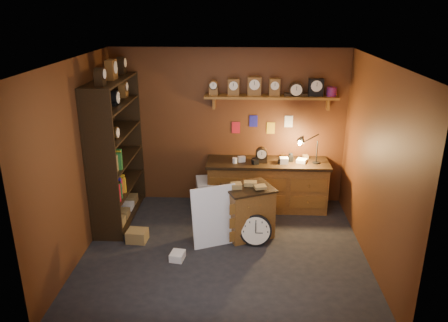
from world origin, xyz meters
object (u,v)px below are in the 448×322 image
Objects in this scene: low_cabinet at (248,209)px; big_round_clock at (256,230)px; shelving_unit at (114,146)px; workbench at (267,182)px.

low_cabinet is 1.85× the size of big_round_clock.
low_cabinet is 0.38m from big_round_clock.
shelving_unit reaches higher than workbench.
shelving_unit reaches higher than low_cabinet.
workbench is 1.03m from low_cabinet.
big_round_clock is (2.24, -0.78, -1.02)m from shelving_unit.
workbench is at bearing 47.57° from low_cabinet.
shelving_unit is 5.40× the size of big_round_clock.
shelving_unit is at bearing 143.45° from low_cabinet.
shelving_unit is at bearing 160.74° from big_round_clock.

